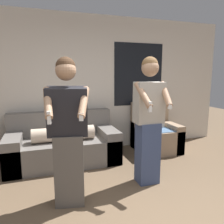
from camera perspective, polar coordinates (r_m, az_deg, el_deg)
The scene contains 5 objects.
wall_back at distance 4.42m, azimuth -7.12°, elevation 7.12°, with size 6.26×0.07×2.70m.
couch at distance 4.05m, azimuth -12.63°, elevation -8.37°, with size 1.90×0.93×0.87m.
armchair at distance 4.62m, azimuth 11.21°, elevation -5.73°, with size 0.81×0.82×0.98m.
person_left at distance 2.58m, azimuth -11.41°, elevation -5.40°, with size 0.51×0.54×1.75m.
person_right at distance 3.09m, azimuth 9.55°, elevation -1.97°, with size 0.47×0.46×1.79m.
Camera 1 is at (-0.85, -1.61, 1.56)m, focal length 35.00 mm.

